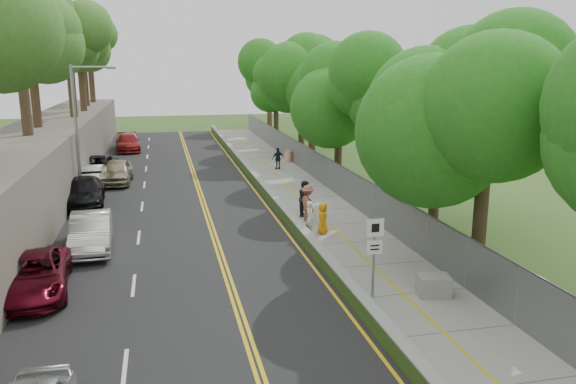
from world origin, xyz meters
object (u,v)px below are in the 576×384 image
(car_1, at_px, (91,232))
(person_far, at_px, (278,158))
(painter_0, at_px, (323,218))
(construction_barrel, at_px, (288,156))
(streetlight, at_px, (80,124))
(signpost, at_px, (374,245))
(car_2, at_px, (33,275))
(concrete_block, at_px, (433,285))

(car_1, xyz_separation_m, person_far, (11.95, 16.88, 0.06))
(painter_0, bearing_deg, construction_barrel, 10.54)
(streetlight, xyz_separation_m, signpost, (11.51, -17.02, -2.68))
(construction_barrel, height_order, person_far, person_far)
(streetlight, distance_m, car_1, 10.15)
(car_2, xyz_separation_m, painter_0, (12.05, 4.68, 0.07))
(person_far, bearing_deg, streetlight, 17.89)
(signpost, xyz_separation_m, painter_0, (0.40, 7.67, -1.15))
(streetlight, relative_size, car_1, 1.66)
(construction_barrel, relative_size, car_2, 0.18)
(construction_barrel, bearing_deg, car_1, -123.99)
(concrete_block, bearing_deg, construction_barrel, 87.75)
(construction_barrel, relative_size, car_1, 0.19)
(car_2, relative_size, painter_0, 3.32)
(streetlight, distance_m, car_2, 14.56)
(car_1, height_order, person_far, person_far)
(streetlight, relative_size, painter_0, 5.24)
(car_1, height_order, painter_0, car_1)
(construction_barrel, distance_m, person_far, 3.44)
(car_1, xyz_separation_m, painter_0, (10.60, -0.03, -0.02))
(construction_barrel, height_order, concrete_block, construction_barrel)
(concrete_block, distance_m, person_far, 24.90)
(painter_0, bearing_deg, car_2, 129.90)
(streetlight, bearing_deg, car_2, -90.56)
(streetlight, bearing_deg, concrete_block, -51.74)
(car_1, distance_m, painter_0, 10.60)
(signpost, distance_m, car_1, 12.83)
(painter_0, bearing_deg, signpost, -164.33)
(signpost, bearing_deg, streetlight, 124.08)
(person_far, bearing_deg, painter_0, 73.62)
(signpost, bearing_deg, painter_0, 87.01)
(signpost, relative_size, painter_0, 2.03)
(construction_barrel, bearing_deg, concrete_block, -92.25)
(car_1, relative_size, person_far, 2.87)
(streetlight, bearing_deg, painter_0, -38.12)
(signpost, height_order, person_far, signpost)
(streetlight, relative_size, car_2, 1.58)
(person_far, bearing_deg, signpost, 74.11)
(signpost, bearing_deg, construction_barrel, 83.30)
(streetlight, distance_m, person_far, 15.72)
(streetlight, bearing_deg, car_1, -81.97)
(car_2, distance_m, person_far, 25.42)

